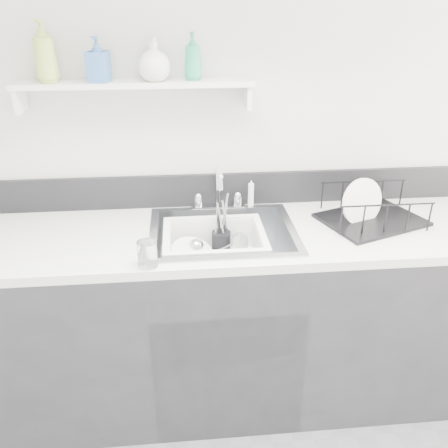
{
  "coord_description": "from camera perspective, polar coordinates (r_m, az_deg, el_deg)",
  "views": [
    {
      "loc": [
        -0.17,
        -0.66,
        1.85
      ],
      "look_at": [
        0.0,
        1.14,
        0.98
      ],
      "focal_mm": 38.0,
      "sensor_mm": 36.0,
      "label": 1
    }
  ],
  "objects": [
    {
      "name": "soap_bottle_d",
      "position": [
        2.09,
        -3.76,
        19.47
      ],
      "size": [
        0.09,
        0.09,
        0.19
      ],
      "primitive_type": "imported",
      "rotation": [
        0.0,
        0.0,
        -0.25
      ],
      "color": "#249761",
      "rests_on": "wall_shelf"
    },
    {
      "name": "ladle",
      "position": [
        2.13,
        -1.81,
        -3.62
      ],
      "size": [
        0.28,
        0.25,
        0.08
      ],
      "primitive_type": null,
      "rotation": [
        0.0,
        0.0,
        -0.63
      ],
      "color": "silver",
      "rests_on": "wash_tub"
    },
    {
      "name": "faucet",
      "position": [
        2.28,
        -0.7,
        3.23
      ],
      "size": [
        0.26,
        0.18,
        0.23
      ],
      "color": "silver",
      "rests_on": "counter_run"
    },
    {
      "name": "wash_tub",
      "position": [
        2.1,
        -1.16,
        -3.11
      ],
      "size": [
        0.46,
        0.39,
        0.17
      ],
      "primitive_type": null,
      "rotation": [
        0.0,
        0.0,
        -0.05
      ],
      "color": "white",
      "rests_on": "sink"
    },
    {
      "name": "plate_stack",
      "position": [
        2.14,
        -3.64,
        -4.08
      ],
      "size": [
        0.23,
        0.23,
        0.09
      ],
      "rotation": [
        0.0,
        0.0,
        0.26
      ],
      "color": "white",
      "rests_on": "wash_tub"
    },
    {
      "name": "bowl_small",
      "position": [
        2.09,
        2.35,
        -5.0
      ],
      "size": [
        0.12,
        0.12,
        0.03
      ],
      "primitive_type": "imported",
      "rotation": [
        0.0,
        0.0,
        0.37
      ],
      "color": "white",
      "rests_on": "wash_tub"
    },
    {
      "name": "tumbler_counter",
      "position": [
        1.82,
        -9.22,
        -3.61
      ],
      "size": [
        0.09,
        0.09,
        0.1
      ],
      "primitive_type": "cylinder",
      "rotation": [
        0.0,
        0.0,
        0.32
      ],
      "color": "white",
      "rests_on": "counter_run"
    },
    {
      "name": "utensil_cup",
      "position": [
        2.19,
        -0.35,
        -2.09
      ],
      "size": [
        0.09,
        0.09,
        0.3
      ],
      "rotation": [
        0.0,
        0.0,
        0.02
      ],
      "color": "black",
      "rests_on": "wash_tub"
    },
    {
      "name": "backsplash",
      "position": [
        2.32,
        -0.82,
        4.17
      ],
      "size": [
        3.2,
        0.02,
        0.16
      ],
      "primitive_type": "cube",
      "color": "black",
      "rests_on": "counter_run"
    },
    {
      "name": "soap_bottle_c",
      "position": [
        2.07,
        -8.42,
        18.98
      ],
      "size": [
        0.16,
        0.16,
        0.17
      ],
      "primitive_type": "imported",
      "rotation": [
        0.0,
        0.0,
        -0.23
      ],
      "color": "beige",
      "rests_on": "wall_shelf"
    },
    {
      "name": "wall_shelf",
      "position": [
        2.12,
        -10.63,
        16.08
      ],
      "size": [
        1.0,
        0.16,
        0.12
      ],
      "color": "silver",
      "rests_on": "room_shell"
    },
    {
      "name": "room_shell",
      "position": [
        1.07,
        3.99,
        16.71
      ],
      "size": [
        3.5,
        3.0,
        2.6
      ],
      "color": "silver",
      "rests_on": "ground"
    },
    {
      "name": "dish_rack",
      "position": [
        2.25,
        17.51,
        2.09
      ],
      "size": [
        0.52,
        0.46,
        0.15
      ],
      "primitive_type": null,
      "rotation": [
        0.0,
        0.0,
        0.36
      ],
      "color": "black",
      "rests_on": "counter_run"
    },
    {
      "name": "side_sprayer",
      "position": [
        2.3,
        3.26,
        3.68
      ],
      "size": [
        0.03,
        0.03,
        0.14
      ],
      "primitive_type": "cylinder",
      "color": "white",
      "rests_on": "counter_run"
    },
    {
      "name": "counter_run",
      "position": [
        2.32,
        -0.12,
        -11.09
      ],
      "size": [
        3.2,
        0.62,
        0.92
      ],
      "color": "#252528",
      "rests_on": "ground"
    },
    {
      "name": "sink",
      "position": [
        2.12,
        -0.13,
        -3.07
      ],
      "size": [
        0.64,
        0.52,
        0.2
      ],
      "primitive_type": null,
      "color": "silver",
      "rests_on": "counter_run"
    },
    {
      "name": "soap_bottle_b",
      "position": [
        2.1,
        -14.93,
        18.61
      ],
      "size": [
        0.1,
        0.1,
        0.18
      ],
      "primitive_type": "imported",
      "rotation": [
        0.0,
        0.0,
        -0.25
      ],
      "color": "#3768AA",
      "rests_on": "wall_shelf"
    },
    {
      "name": "tumbler_in_tub",
      "position": [
        2.16,
        1.87,
        -2.75
      ],
      "size": [
        0.09,
        0.09,
        0.11
      ],
      "primitive_type": "cylinder",
      "rotation": [
        0.0,
        0.0,
        -0.25
      ],
      "color": "white",
      "rests_on": "wash_tub"
    },
    {
      "name": "soap_bottle_a",
      "position": [
        2.15,
        -20.76,
        18.86
      ],
      "size": [
        0.12,
        0.12,
        0.24
      ],
      "primitive_type": "imported",
      "rotation": [
        0.0,
        0.0,
        -0.32
      ],
      "color": "#AACA51",
      "rests_on": "wall_shelf"
    }
  ]
}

